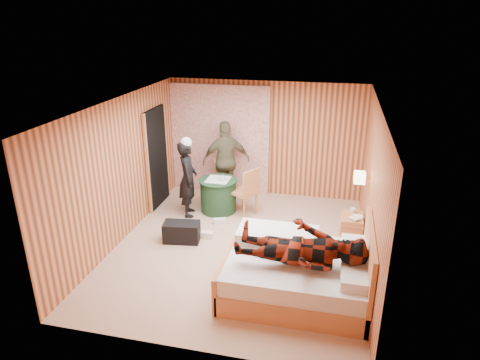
% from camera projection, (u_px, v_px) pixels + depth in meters
% --- Properties ---
extents(floor, '(4.20, 5.00, 0.01)m').
position_uv_depth(floor, '(239.00, 247.00, 7.44)').
color(floor, tan).
rests_on(floor, ground).
extents(ceiling, '(4.20, 5.00, 0.01)m').
position_uv_depth(ceiling, '(239.00, 104.00, 6.53)').
color(ceiling, silver).
rests_on(ceiling, wall_back).
extents(wall_back, '(4.20, 0.02, 2.50)m').
position_uv_depth(wall_back, '(265.00, 139.00, 9.25)').
color(wall_back, '#DE8755').
rests_on(wall_back, floor).
extents(wall_left, '(0.02, 5.00, 2.50)m').
position_uv_depth(wall_left, '(121.00, 170.00, 7.43)').
color(wall_left, '#DE8755').
rests_on(wall_left, floor).
extents(wall_right, '(0.02, 5.00, 2.50)m').
position_uv_depth(wall_right, '(372.00, 192.00, 6.55)').
color(wall_right, '#DE8755').
rests_on(wall_right, floor).
extents(curtain, '(2.20, 0.08, 2.40)m').
position_uv_depth(curtain, '(220.00, 139.00, 9.42)').
color(curtain, '#EDE5CE').
rests_on(curtain, floor).
extents(doorway, '(0.06, 0.90, 2.05)m').
position_uv_depth(doorway, '(157.00, 158.00, 8.77)').
color(doorway, black).
rests_on(doorway, floor).
extents(wall_lamp, '(0.26, 0.24, 0.16)m').
position_uv_depth(wall_lamp, '(360.00, 177.00, 6.97)').
color(wall_lamp, gold).
rests_on(wall_lamp, wall_right).
extents(bed, '(2.05, 1.61, 1.11)m').
position_uv_depth(bed, '(299.00, 272.00, 6.16)').
color(bed, tan).
rests_on(bed, floor).
extents(nightstand, '(0.39, 0.53, 0.51)m').
position_uv_depth(nightstand, '(351.00, 229.00, 7.51)').
color(nightstand, tan).
rests_on(nightstand, floor).
extents(round_table, '(0.78, 0.78, 0.69)m').
position_uv_depth(round_table, '(218.00, 195.00, 8.70)').
color(round_table, '#1D4022').
rests_on(round_table, floor).
extents(chair_far, '(0.55, 0.55, 0.93)m').
position_uv_depth(chair_far, '(225.00, 175.00, 9.19)').
color(chair_far, tan).
rests_on(chair_far, floor).
extents(chair_near, '(0.61, 0.61, 0.99)m').
position_uv_depth(chair_near, '(247.00, 189.00, 8.41)').
color(chair_near, tan).
rests_on(chair_near, floor).
extents(duffel_bag, '(0.67, 0.43, 0.36)m').
position_uv_depth(duffel_bag, '(182.00, 232.00, 7.58)').
color(duffel_bag, black).
rests_on(duffel_bag, floor).
extents(sneaker_left, '(0.26, 0.18, 0.11)m').
position_uv_depth(sneaker_left, '(220.00, 221.00, 8.25)').
color(sneaker_left, silver).
rests_on(sneaker_left, floor).
extents(sneaker_right, '(0.27, 0.12, 0.12)m').
position_uv_depth(sneaker_right, '(206.00, 235.00, 7.74)').
color(sneaker_right, silver).
rests_on(sneaker_right, floor).
extents(woman_standing, '(0.52, 0.64, 1.53)m').
position_uv_depth(woman_standing, '(188.00, 179.00, 8.38)').
color(woman_standing, black).
rests_on(woman_standing, floor).
extents(man_at_table, '(1.09, 0.78, 1.72)m').
position_uv_depth(man_at_table, '(226.00, 161.00, 9.10)').
color(man_at_table, brown).
rests_on(man_at_table, floor).
extents(man_on_bed, '(0.86, 0.67, 1.77)m').
position_uv_depth(man_on_bed, '(301.00, 239.00, 5.71)').
color(man_on_bed, maroon).
rests_on(man_on_bed, bed).
extents(book_lower, '(0.17, 0.23, 0.02)m').
position_uv_depth(book_lower, '(352.00, 217.00, 7.37)').
color(book_lower, silver).
rests_on(book_lower, nightstand).
extents(book_upper, '(0.27, 0.28, 0.02)m').
position_uv_depth(book_upper, '(352.00, 216.00, 7.37)').
color(book_upper, silver).
rests_on(book_upper, nightstand).
extents(cup_nightstand, '(0.11, 0.11, 0.09)m').
position_uv_depth(cup_nightstand, '(352.00, 211.00, 7.52)').
color(cup_nightstand, silver).
rests_on(cup_nightstand, nightstand).
extents(cup_table, '(0.13, 0.13, 0.10)m').
position_uv_depth(cup_table, '(222.00, 178.00, 8.49)').
color(cup_table, silver).
rests_on(cup_table, round_table).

